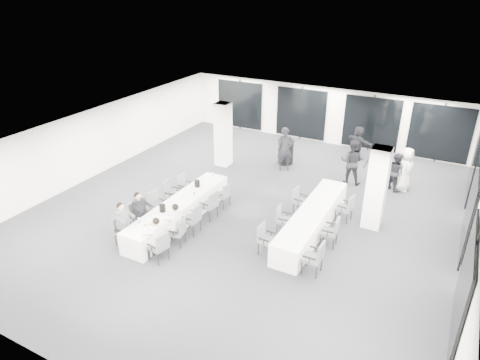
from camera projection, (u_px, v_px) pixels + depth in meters
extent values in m
cube|color=#26262C|center=(247.00, 210.00, 15.41)|extent=(14.00, 16.00, 0.02)
cube|color=white|center=(247.00, 136.00, 14.20)|extent=(14.00, 16.00, 0.02)
cube|color=white|center=(97.00, 141.00, 17.76)|extent=(0.02, 16.00, 2.80)
cube|color=white|center=(472.00, 224.00, 11.84)|extent=(0.02, 16.00, 2.80)
cube|color=white|center=(320.00, 115.00, 21.19)|extent=(14.00, 0.02, 2.80)
cube|color=white|center=(62.00, 324.00, 8.41)|extent=(14.00, 0.02, 2.80)
cube|color=black|center=(320.00, 116.00, 21.16)|extent=(13.60, 0.06, 2.50)
cube|color=black|center=(470.00, 209.00, 12.69)|extent=(0.06, 14.00, 2.50)
cube|color=white|center=(223.00, 134.00, 18.54)|extent=(0.60, 0.60, 2.80)
cube|color=white|center=(376.00, 188.00, 13.82)|extent=(0.60, 0.60, 2.80)
cube|color=white|center=(180.00, 211.00, 14.52)|extent=(0.90, 5.00, 0.75)
cube|color=white|center=(312.00, 220.00, 13.99)|extent=(0.90, 5.00, 0.75)
cylinder|color=black|center=(286.00, 152.00, 19.01)|extent=(0.68, 0.68, 1.07)
cylinder|color=black|center=(286.00, 141.00, 18.78)|extent=(0.78, 0.78, 0.02)
cube|color=#515359|center=(124.00, 231.00, 13.27)|extent=(0.53, 0.55, 0.08)
cube|color=#515359|center=(117.00, 223.00, 13.21)|extent=(0.15, 0.45, 0.44)
cylinder|color=black|center=(122.00, 234.00, 13.59)|extent=(0.03, 0.03, 0.40)
cylinder|color=black|center=(116.00, 240.00, 13.25)|extent=(0.03, 0.03, 0.40)
cylinder|color=black|center=(133.00, 235.00, 13.49)|extent=(0.03, 0.03, 0.40)
cylinder|color=black|center=(127.00, 242.00, 13.16)|extent=(0.03, 0.03, 0.40)
cube|color=black|center=(127.00, 223.00, 13.41)|extent=(0.33, 0.11, 0.04)
cube|color=black|center=(119.00, 231.00, 12.99)|extent=(0.33, 0.11, 0.04)
cube|color=#515359|center=(140.00, 218.00, 13.88)|extent=(0.58, 0.60, 0.09)
cube|color=#515359|center=(134.00, 208.00, 13.89)|extent=(0.15, 0.50, 0.50)
cylinder|color=black|center=(142.00, 221.00, 14.27)|extent=(0.04, 0.04, 0.44)
cylinder|color=black|center=(131.00, 226.00, 13.96)|extent=(0.04, 0.04, 0.44)
cylinder|color=black|center=(150.00, 225.00, 14.03)|extent=(0.04, 0.04, 0.44)
cylinder|color=black|center=(140.00, 230.00, 13.72)|extent=(0.04, 0.04, 0.44)
cube|color=black|center=(146.00, 210.00, 13.99)|extent=(0.37, 0.11, 0.04)
cube|color=black|center=(133.00, 217.00, 13.61)|extent=(0.37, 0.11, 0.04)
cube|color=#515359|center=(157.00, 207.00, 14.60)|extent=(0.59, 0.61, 0.08)
cube|color=#515359|center=(152.00, 198.00, 14.62)|extent=(0.18, 0.48, 0.48)
cylinder|color=black|center=(159.00, 209.00, 14.97)|extent=(0.04, 0.04, 0.43)
cylinder|color=black|center=(149.00, 214.00, 14.70)|extent=(0.04, 0.04, 0.43)
cylinder|color=black|center=(166.00, 213.00, 14.72)|extent=(0.04, 0.04, 0.43)
cylinder|color=black|center=(157.00, 218.00, 14.44)|extent=(0.04, 0.04, 0.43)
cube|color=black|center=(163.00, 200.00, 14.69)|extent=(0.35, 0.13, 0.04)
cube|color=black|center=(150.00, 205.00, 14.35)|extent=(0.35, 0.13, 0.04)
cube|color=#515359|center=(174.00, 195.00, 15.34)|extent=(0.57, 0.59, 0.09)
cube|color=#515359|center=(167.00, 187.00, 15.29)|extent=(0.14, 0.51, 0.50)
cylinder|color=black|center=(172.00, 198.00, 15.71)|extent=(0.04, 0.04, 0.45)
cylinder|color=black|center=(166.00, 204.00, 15.34)|extent=(0.04, 0.04, 0.45)
cylinder|color=black|center=(182.00, 200.00, 15.58)|extent=(0.04, 0.04, 0.45)
cylinder|color=black|center=(177.00, 205.00, 15.21)|extent=(0.04, 0.04, 0.45)
cube|color=black|center=(177.00, 187.00, 15.50)|extent=(0.37, 0.10, 0.04)
cube|color=black|center=(170.00, 194.00, 15.03)|extent=(0.37, 0.10, 0.04)
cube|color=#515359|center=(186.00, 188.00, 15.99)|extent=(0.49, 0.51, 0.08)
cube|color=#515359|center=(181.00, 180.00, 15.98)|extent=(0.10, 0.45, 0.45)
cylinder|color=black|center=(186.00, 190.00, 16.34)|extent=(0.04, 0.04, 0.40)
cylinder|color=black|center=(179.00, 194.00, 16.04)|extent=(0.04, 0.04, 0.40)
cylinder|color=black|center=(194.00, 193.00, 16.14)|extent=(0.04, 0.04, 0.40)
cylinder|color=black|center=(187.00, 197.00, 15.85)|extent=(0.04, 0.04, 0.40)
cube|color=black|center=(190.00, 182.00, 16.10)|extent=(0.33, 0.07, 0.04)
cube|color=black|center=(182.00, 186.00, 15.73)|extent=(0.33, 0.07, 0.04)
cube|color=#515359|center=(158.00, 247.00, 12.46)|extent=(0.55, 0.56, 0.08)
cube|color=#515359|center=(163.00, 242.00, 12.22)|extent=(0.15, 0.47, 0.46)
cylinder|color=black|center=(158.00, 260.00, 12.32)|extent=(0.04, 0.04, 0.41)
cylinder|color=black|center=(169.00, 253.00, 12.60)|extent=(0.04, 0.04, 0.41)
cylinder|color=black|center=(149.00, 255.00, 12.54)|extent=(0.04, 0.04, 0.41)
cylinder|color=black|center=(159.00, 249.00, 12.83)|extent=(0.04, 0.04, 0.41)
cube|color=black|center=(151.00, 246.00, 12.21)|extent=(0.34, 0.10, 0.04)
cube|color=black|center=(164.00, 238.00, 12.57)|extent=(0.34, 0.10, 0.04)
cube|color=#515359|center=(177.00, 233.00, 13.21)|extent=(0.52, 0.54, 0.08)
cube|color=#515359|center=(183.00, 226.00, 13.04)|extent=(0.14, 0.45, 0.45)
cylinder|color=black|center=(180.00, 243.00, 13.09)|extent=(0.03, 0.03, 0.40)
cylinder|color=black|center=(185.00, 237.00, 13.42)|extent=(0.03, 0.03, 0.40)
cylinder|color=black|center=(169.00, 241.00, 13.20)|extent=(0.03, 0.03, 0.40)
cylinder|color=black|center=(174.00, 235.00, 13.53)|extent=(0.03, 0.03, 0.40)
cube|color=black|center=(173.00, 232.00, 12.93)|extent=(0.33, 0.10, 0.04)
cube|color=black|center=(180.00, 224.00, 13.35)|extent=(0.33, 0.10, 0.04)
cube|color=#515359|center=(191.00, 220.00, 13.82)|extent=(0.50, 0.52, 0.09)
cube|color=#515359|center=(197.00, 213.00, 13.60)|extent=(0.07, 0.49, 0.49)
cylinder|color=black|center=(193.00, 231.00, 13.67)|extent=(0.04, 0.04, 0.44)
cylinder|color=black|center=(200.00, 225.00, 14.02)|extent=(0.04, 0.04, 0.44)
cylinder|color=black|center=(182.00, 228.00, 13.85)|extent=(0.04, 0.04, 0.44)
cylinder|color=black|center=(189.00, 222.00, 14.19)|extent=(0.04, 0.04, 0.44)
cube|color=black|center=(186.00, 218.00, 13.53)|extent=(0.36, 0.05, 0.04)
cube|color=black|center=(195.00, 211.00, 13.96)|extent=(0.36, 0.05, 0.04)
cube|color=#515359|center=(209.00, 206.00, 14.68)|extent=(0.54, 0.56, 0.08)
cube|color=#515359|center=(214.00, 200.00, 14.44)|extent=(0.12, 0.49, 0.49)
cylinder|color=black|center=(210.00, 216.00, 14.53)|extent=(0.04, 0.04, 0.43)
cylinder|color=black|center=(217.00, 211.00, 14.84)|extent=(0.04, 0.04, 0.43)
cylinder|color=black|center=(200.00, 213.00, 14.75)|extent=(0.04, 0.04, 0.43)
cylinder|color=black|center=(208.00, 208.00, 15.06)|extent=(0.04, 0.04, 0.43)
cube|color=black|center=(203.00, 204.00, 14.41)|extent=(0.36, 0.08, 0.04)
cube|color=black|center=(213.00, 198.00, 14.80)|extent=(0.36, 0.08, 0.04)
cube|color=#515359|center=(222.00, 195.00, 15.46)|extent=(0.49, 0.50, 0.08)
cube|color=#515359|center=(227.00, 191.00, 15.25)|extent=(0.11, 0.44, 0.44)
cylinder|color=black|center=(224.00, 205.00, 15.33)|extent=(0.03, 0.03, 0.39)
cylinder|color=black|center=(230.00, 200.00, 15.61)|extent=(0.03, 0.03, 0.39)
cylinder|color=black|center=(215.00, 202.00, 15.52)|extent=(0.03, 0.03, 0.39)
cylinder|color=black|center=(221.00, 198.00, 15.80)|extent=(0.03, 0.03, 0.39)
cube|color=black|center=(218.00, 194.00, 15.22)|extent=(0.33, 0.07, 0.04)
cube|color=black|center=(226.00, 189.00, 15.57)|extent=(0.33, 0.07, 0.04)
cube|color=#515359|center=(267.00, 241.00, 12.78)|extent=(0.48, 0.50, 0.08)
cube|color=#515359|center=(261.00, 231.00, 12.77)|extent=(0.08, 0.46, 0.46)
cylinder|color=black|center=(264.00, 242.00, 13.13)|extent=(0.04, 0.04, 0.41)
cylinder|color=black|center=(258.00, 249.00, 12.82)|extent=(0.04, 0.04, 0.41)
cylinder|color=black|center=(276.00, 246.00, 12.95)|extent=(0.04, 0.04, 0.41)
cylinder|color=black|center=(270.00, 253.00, 12.64)|extent=(0.04, 0.04, 0.41)
cube|color=black|center=(271.00, 232.00, 12.90)|extent=(0.34, 0.06, 0.04)
cube|color=black|center=(264.00, 240.00, 12.52)|extent=(0.34, 0.06, 0.04)
cube|color=#515359|center=(285.00, 221.00, 13.86)|extent=(0.50, 0.52, 0.08)
cube|color=#515359|center=(279.00, 212.00, 13.81)|extent=(0.12, 0.45, 0.44)
cylinder|color=black|center=(280.00, 223.00, 14.18)|extent=(0.03, 0.03, 0.39)
cylinder|color=black|center=(277.00, 229.00, 13.86)|extent=(0.03, 0.03, 0.39)
cylinder|color=black|center=(291.00, 225.00, 14.07)|extent=(0.03, 0.03, 0.39)
cylinder|color=black|center=(289.00, 231.00, 13.74)|extent=(0.03, 0.03, 0.39)
cube|color=black|center=(287.00, 213.00, 13.99)|extent=(0.33, 0.08, 0.04)
cube|color=black|center=(283.00, 220.00, 13.59)|extent=(0.33, 0.08, 0.04)
cube|color=#515359|center=(301.00, 201.00, 15.06)|extent=(0.47, 0.49, 0.08)
cube|color=#515359|center=(296.00, 194.00, 15.05)|extent=(0.09, 0.44, 0.44)
cylinder|color=black|center=(298.00, 204.00, 15.39)|extent=(0.03, 0.03, 0.39)
cylinder|color=black|center=(293.00, 208.00, 15.10)|extent=(0.03, 0.03, 0.39)
cylinder|color=black|center=(308.00, 206.00, 15.21)|extent=(0.03, 0.03, 0.39)
cylinder|color=black|center=(303.00, 211.00, 14.92)|extent=(0.03, 0.03, 0.39)
cube|color=black|center=(304.00, 195.00, 15.17)|extent=(0.32, 0.06, 0.04)
cube|color=black|center=(298.00, 200.00, 14.81)|extent=(0.32, 0.06, 0.04)
cube|color=#515359|center=(312.00, 258.00, 11.92)|extent=(0.50, 0.52, 0.09)
cube|color=#515359|center=(321.00, 252.00, 11.69)|extent=(0.08, 0.49, 0.49)
cylinder|color=black|center=(316.00, 272.00, 11.77)|extent=(0.04, 0.04, 0.44)
cylinder|color=black|center=(321.00, 264.00, 12.11)|extent=(0.04, 0.04, 0.44)
cylinder|color=black|center=(302.00, 268.00, 11.96)|extent=(0.04, 0.04, 0.44)
cylinder|color=black|center=(307.00, 260.00, 12.30)|extent=(0.04, 0.04, 0.44)
cube|color=black|center=(309.00, 258.00, 11.63)|extent=(0.36, 0.05, 0.04)
cube|color=black|center=(316.00, 248.00, 12.05)|extent=(0.36, 0.05, 0.04)
cube|color=#515359|center=(329.00, 232.00, 13.16)|extent=(0.50, 0.52, 0.08)
cube|color=#515359|center=(337.00, 226.00, 12.96)|extent=(0.09, 0.48, 0.48)
cylinder|color=black|center=(333.00, 244.00, 13.03)|extent=(0.04, 0.04, 0.42)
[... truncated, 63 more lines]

